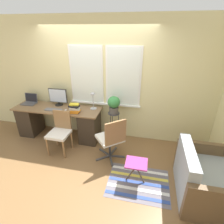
# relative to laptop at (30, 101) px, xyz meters

# --- Properties ---
(ground_plane) EXTENTS (14.00, 14.00, 0.00)m
(ground_plane) POSITION_rel_laptop_xyz_m (1.66, -0.41, -0.81)
(ground_plane) COLOR brown
(wall_back_with_window) EXTENTS (9.00, 0.12, 2.70)m
(wall_back_with_window) POSITION_rel_laptop_xyz_m (1.67, 0.27, 0.54)
(wall_back_with_window) COLOR beige
(wall_back_with_window) RESTS_ON ground_plane
(desk) EXTENTS (2.04, 0.60, 0.76)m
(desk) POSITION_rel_laptop_xyz_m (0.78, -0.11, -0.40)
(desk) COLOR brown
(desk) RESTS_ON ground_plane
(laptop) EXTENTS (0.33, 0.25, 0.23)m
(laptop) POSITION_rel_laptop_xyz_m (0.00, 0.00, 0.00)
(laptop) COLOR #4C4C51
(laptop) RESTS_ON desk
(monitor) EXTENTS (0.45, 0.18, 0.40)m
(monitor) POSITION_rel_laptop_xyz_m (0.74, 0.06, 0.16)
(monitor) COLOR black
(monitor) RESTS_ON desk
(keyboard) EXTENTS (0.40, 0.13, 0.02)m
(keyboard) POSITION_rel_laptop_xyz_m (0.76, -0.23, -0.04)
(keyboard) COLOR slate
(keyboard) RESTS_ON desk
(mouse) EXTENTS (0.04, 0.07, 0.04)m
(mouse) POSITION_rel_laptop_xyz_m (1.05, -0.21, -0.03)
(mouse) COLOR silver
(mouse) RESTS_ON desk
(desk_lamp) EXTENTS (0.15, 0.15, 0.39)m
(desk_lamp) POSITION_rel_laptop_xyz_m (1.62, 0.03, 0.21)
(desk_lamp) COLOR #ADADB2
(desk_lamp) RESTS_ON desk
(book_stack) EXTENTS (0.24, 0.17, 0.21)m
(book_stack) POSITION_rel_laptop_xyz_m (1.29, -0.26, 0.05)
(book_stack) COLOR orange
(book_stack) RESTS_ON desk
(desk_chair_wooden) EXTENTS (0.43, 0.44, 0.88)m
(desk_chair_wooden) POSITION_rel_laptop_xyz_m (1.07, -0.60, -0.33)
(desk_chair_wooden) COLOR olive
(desk_chair_wooden) RESTS_ON ground_plane
(office_chair_swivel) EXTENTS (0.65, 0.65, 0.94)m
(office_chair_swivel) POSITION_rel_laptop_xyz_m (2.20, -0.66, -0.31)
(office_chair_swivel) COLOR #47474C
(office_chair_swivel) RESTS_ON ground_plane
(couch_loveseat) EXTENTS (0.78, 1.11, 0.81)m
(couch_loveseat) POSITION_rel_laptop_xyz_m (3.77, -1.16, -0.53)
(couch_loveseat) COLOR #9EA8B2
(couch_loveseat) RESTS_ON ground_plane
(plant_stand) EXTENTS (0.25, 0.25, 0.75)m
(plant_stand) POSITION_rel_laptop_xyz_m (2.12, -0.06, -0.17)
(plant_stand) COLOR #333338
(plant_stand) RESTS_ON ground_plane
(potted_plant) EXTENTS (0.27, 0.27, 0.38)m
(potted_plant) POSITION_rel_laptop_xyz_m (2.12, -0.06, 0.15)
(potted_plant) COLOR #514C47
(potted_plant) RESTS_ON plant_stand
(floor_rug_striped) EXTENTS (1.05, 0.80, 0.01)m
(floor_rug_striped) POSITION_rel_laptop_xyz_m (2.79, -1.19, -0.81)
(floor_rug_striped) COLOR slate
(floor_rug_striped) RESTS_ON ground_plane
(folding_stool) EXTENTS (0.36, 0.31, 0.44)m
(folding_stool) POSITION_rel_laptop_xyz_m (2.73, -1.17, -0.43)
(folding_stool) COLOR #93337A
(folding_stool) RESTS_ON ground_plane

